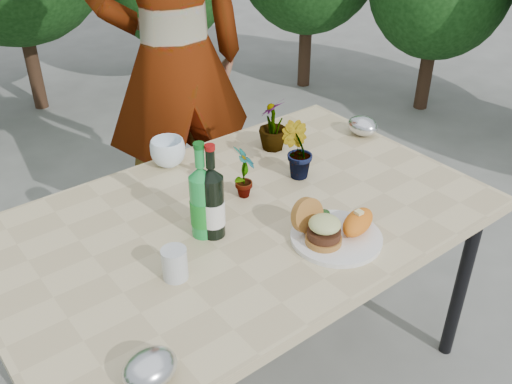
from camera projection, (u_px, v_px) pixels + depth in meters
ground at (244, 371)px, 2.25m from camera, size 80.00×80.00×0.00m
patio_table at (241, 230)px, 1.88m from camera, size 1.60×1.00×0.75m
dinner_plate at (336, 237)px, 1.73m from camera, size 0.28×0.28×0.01m
burger_stack at (320, 227)px, 1.69m from camera, size 0.11×0.16×0.11m
sweet_potato at (358, 222)px, 1.74m from camera, size 0.17×0.12×0.06m
grilled_veg at (320, 216)px, 1.79m from camera, size 0.08×0.05×0.03m
wine_bottle at (212, 203)px, 1.70m from camera, size 0.07×0.07×0.31m
sparkling_water at (202, 202)px, 1.70m from camera, size 0.08×0.08×0.31m
plastic_cup at (175, 264)px, 1.57m from camera, size 0.07×0.07×0.09m
seedling_left at (244, 172)px, 1.89m from camera, size 0.11×0.12×0.19m
seedling_mid at (297, 151)px, 2.00m from camera, size 0.13×0.14×0.21m
seedling_right at (273, 125)px, 2.18m from camera, size 0.15×0.15×0.20m
blue_bowl at (168, 152)px, 2.10m from camera, size 0.16×0.16×0.10m
foil_packet_left at (150, 369)px, 1.27m from camera, size 0.14×0.12×0.08m
foil_packet_right at (363, 126)px, 2.32m from camera, size 0.12×0.14×0.08m
person at (175, 62)px, 2.48m from camera, size 0.77×0.59×1.90m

